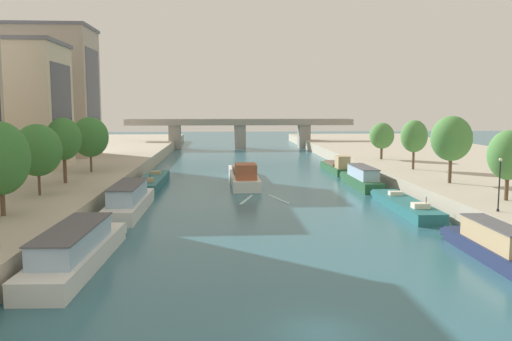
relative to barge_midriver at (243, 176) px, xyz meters
name	(u,v)px	position (x,y,z in m)	size (l,w,h in m)	color
ground_plane	(321,333)	(1.59, -48.63, -1.00)	(400.00, 400.00, 0.00)	#2D6070
quay_left	(16,172)	(-32.50, 6.37, 0.02)	(36.00, 170.00, 2.03)	#B2A893
quay_right	(476,168)	(35.67, 6.37, 0.02)	(36.00, 170.00, 2.03)	#B2A893
barge_midriver	(243,176)	(0.00, 0.00, 0.00)	(3.77, 19.93, 3.24)	silver
wake_behind_barge	(263,199)	(1.64, -13.12, -0.99)	(5.60, 5.92, 0.03)	#A0CCD6
moored_boat_left_end	(77,249)	(-12.28, -37.50, 0.15)	(3.66, 15.70, 2.75)	silver
moored_boat_left_far	(129,200)	(-11.94, -19.69, 0.23)	(3.04, 14.90, 2.95)	silver
moored_boat_left_upstream	(152,181)	(-11.98, -2.03, -0.39)	(3.03, 16.72, 2.28)	#23666B
moored_boat_right_downstream	(491,244)	(15.30, -37.50, 0.07)	(2.22, 11.71, 2.56)	#1E284C
moored_boat_right_second	(405,205)	(15.35, -20.24, -0.45)	(2.88, 15.57, 2.14)	#23666B
moored_boat_right_lone	(361,178)	(15.11, -4.45, 0.14)	(2.54, 13.89, 2.72)	#235633
moored_boat_right_upstream	(337,167)	(15.26, 11.26, -0.13)	(2.58, 13.97, 2.95)	#235633
tree_left_second	(0,158)	(-19.52, -30.69, 5.43)	(4.32, 4.32, 7.20)	brown
tree_left_end_of_row	(38,150)	(-19.97, -21.17, 5.28)	(4.40, 4.40, 6.68)	brown
tree_left_distant	(64,139)	(-19.97, -12.90, 5.82)	(3.78, 3.78, 7.11)	brown
tree_left_third	(90,137)	(-19.49, -3.25, 5.50)	(4.57, 4.57, 6.99)	brown
tree_right_end_of_row	(508,155)	(22.31, -26.52, 5.06)	(3.58, 3.58, 6.24)	brown
tree_right_distant	(451,139)	(21.90, -15.63, 5.88)	(4.36, 4.36, 7.30)	brown
tree_right_midway	(414,136)	(22.50, -2.78, 5.42)	(3.50, 3.50, 6.53)	brown
tree_right_nearest	(382,136)	(22.40, 11.14, 4.74)	(3.83, 3.83, 5.78)	brown
lamppost_right_bank	(499,182)	(18.98, -31.40, 3.38)	(0.28, 0.28, 4.27)	black
building_left_tall	(2,105)	(-32.25, 2.13, 9.53)	(16.29, 11.49, 16.97)	beige
building_left_far_end	(45,92)	(-32.25, 20.01, 11.78)	(16.26, 11.34, 21.46)	#A89989
bridge_far	(240,130)	(1.59, 60.88, 3.58)	(56.17, 4.40, 7.29)	gray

